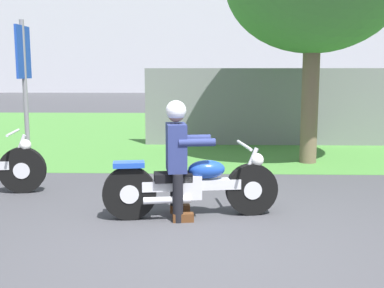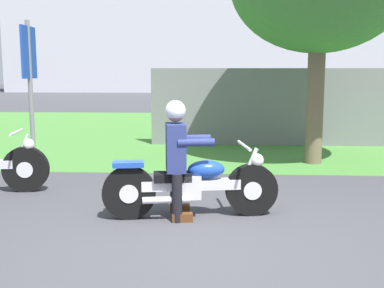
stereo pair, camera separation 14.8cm
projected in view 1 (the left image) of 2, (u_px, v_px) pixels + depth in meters
The scene contains 7 objects.
ground at pixel (199, 250), 4.64m from camera, with size 120.00×120.00×0.00m, color #424247.
grass_verge at pixel (204, 131), 13.99m from camera, with size 60.00×12.00×0.01m, color #478438.
stadium_facade at pixel (258, 19), 41.97m from camera, with size 44.87×8.00×12.69m, color silver.
motorcycle_lead at pixel (192, 185), 5.63m from camera, with size 2.08×0.70×0.87m.
rider_lead at pixel (178, 150), 5.55m from camera, with size 0.60×0.52×1.39m.
sign_banner at pixel (24, 71), 8.23m from camera, with size 0.08×0.60×2.60m.
fence_segment at pixel (294, 107), 11.10m from camera, with size 7.00×0.06×1.80m, color slate.
Camera 1 is at (0.06, -4.43, 1.72)m, focal length 44.48 mm.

